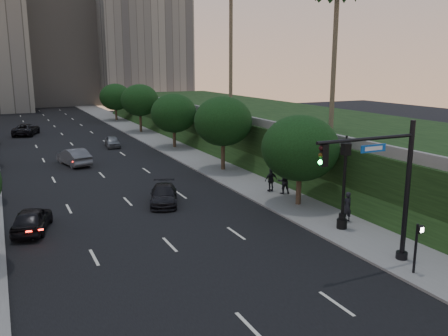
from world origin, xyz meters
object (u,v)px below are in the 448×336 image
sedan_mid_left (74,157)px  pedestrian_a (347,207)px  traffic_signal_mast (390,192)px  sedan_far_right (112,142)px  pedestrian_b (284,181)px  sedan_near_right (164,195)px  street_lamp (344,187)px  pedestrian_c (271,180)px  sedan_far_left (26,129)px  sedan_near_left (32,219)px

sedan_mid_left → pedestrian_a: (12.35, -24.73, 0.27)m
traffic_signal_mast → sedan_far_right: 39.17m
traffic_signal_mast → sedan_mid_left: size_ratio=1.41×
pedestrian_a → pedestrian_b: 7.04m
sedan_mid_left → sedan_near_right: 16.36m
pedestrian_b → street_lamp: bearing=96.3°
pedestrian_c → sedan_far_left: bearing=-70.6°
sedan_near_right → pedestrian_a: pedestrian_a is taller
pedestrian_a → sedan_near_right: bearing=-46.9°
pedestrian_c → sedan_mid_left: bearing=-55.8°
traffic_signal_mast → pedestrian_c: 13.96m
sedan_far_right → pedestrian_a: bearing=-73.1°
traffic_signal_mast → street_lamp: bearing=74.9°
sedan_far_left → sedan_near_left: bearing=105.1°
sedan_far_left → pedestrian_b: bearing=128.6°
sedan_mid_left → pedestrian_b: 21.57m
sedan_far_left → street_lamp: bearing=124.4°
sedan_far_right → pedestrian_b: bearing=-70.1°
sedan_far_left → sedan_near_right: sedan_far_left is taller
sedan_near_left → pedestrian_b: size_ratio=2.30×
pedestrian_a → traffic_signal_mast: bearing=66.2°
street_lamp → sedan_near_left: bearing=154.9°
sedan_far_left → pedestrian_b: (15.26, -40.50, 0.31)m
sedan_near_right → pedestrian_c: bearing=13.6°
street_lamp → sedan_near_right: (-7.63, 9.64, -1.99)m
traffic_signal_mast → pedestrian_b: traffic_signal_mast is taller
pedestrian_b → pedestrian_a: bearing=103.7°
sedan_near_left → sedan_near_right: bearing=-151.2°
traffic_signal_mast → pedestrian_c: size_ratio=4.00×
sedan_near_left → sedan_far_left: 40.82m
sedan_near_left → sedan_mid_left: bearing=-89.8°
traffic_signal_mast → pedestrian_a: size_ratio=3.74×
sedan_far_left → pedestrian_c: size_ratio=3.21×
sedan_mid_left → sedan_far_right: sedan_mid_left is taller
sedan_mid_left → sedan_far_right: 10.10m
pedestrian_a → pedestrian_c: pedestrian_a is taller
traffic_signal_mast → sedan_near_right: 16.04m
sedan_far_left → sedan_far_right: 16.68m
sedan_near_left → sedan_mid_left: size_ratio=0.87×
pedestrian_c → pedestrian_b: bearing=118.6°
sedan_far_right → pedestrian_b: (6.79, -26.13, 0.44)m
sedan_far_left → pedestrian_a: 49.93m
sedan_far_right → sedan_mid_left: bearing=-118.1°
traffic_signal_mast → pedestrian_a: traffic_signal_mast is taller
sedan_mid_left → sedan_far_right: size_ratio=1.30×
pedestrian_c → sedan_near_left: bearing=3.0°
street_lamp → sedan_near_right: 12.45m
sedan_near_right → traffic_signal_mast: bearing=-46.9°
street_lamp → sedan_far_right: size_ratio=1.47×
sedan_near_left → pedestrian_b: 17.32m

